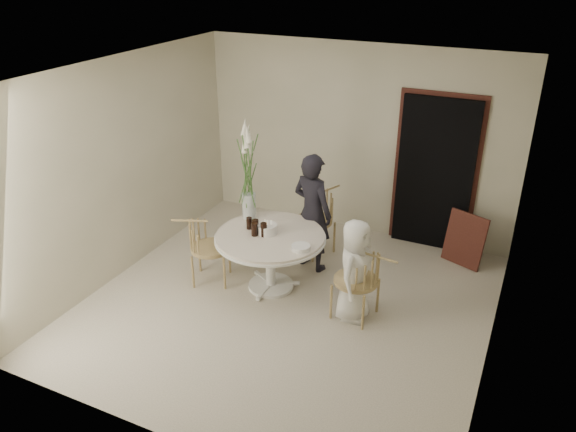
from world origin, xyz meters
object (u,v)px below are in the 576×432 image
at_px(chair_right, 366,276).
at_px(flower_vase, 248,173).
at_px(chair_far, 320,212).
at_px(chair_left, 200,241).
at_px(birthday_cake, 267,229).
at_px(table, 270,243).
at_px(boy, 355,270).
at_px(girl, 312,212).

xyz_separation_m(chair_right, flower_vase, (-1.70, 0.45, 0.78)).
relative_size(chair_far, chair_right, 1.02).
bearing_deg(chair_left, flower_vase, -58.48).
relative_size(chair_far, birthday_cake, 3.70).
bearing_deg(birthday_cake, flower_vase, 143.90).
bearing_deg(table, boy, -7.60).
relative_size(chair_right, birthday_cake, 3.62).
relative_size(table, flower_vase, 1.04).
relative_size(chair_far, boy, 0.73).
distance_m(girl, boy, 1.20).
distance_m(chair_left, birthday_cake, 0.87).
bearing_deg(table, chair_left, -165.78).
xyz_separation_m(chair_far, flower_vase, (-0.63, -0.85, 0.77)).
xyz_separation_m(table, chair_right, (1.25, -0.14, -0.06)).
bearing_deg(boy, girl, 47.29).
bearing_deg(girl, chair_left, 55.11).
distance_m(chair_right, flower_vase, 1.92).
distance_m(table, flower_vase, 0.90).
distance_m(table, boy, 1.12).
relative_size(girl, flower_vase, 1.23).
bearing_deg(girl, chair_far, -64.36).
bearing_deg(chair_far, chair_left, -103.40).
bearing_deg(chair_far, table, -75.19).
distance_m(chair_far, chair_left, 1.72).
bearing_deg(flower_vase, chair_left, -127.18).
height_order(girl, birthday_cake, girl).
relative_size(table, chair_right, 1.55).
height_order(chair_far, chair_left, chair_far).
distance_m(table, girl, 0.74).
distance_m(boy, birthday_cake, 1.19).
height_order(table, girl, girl).
xyz_separation_m(chair_far, girl, (0.08, -0.48, 0.21)).
relative_size(chair_left, flower_vase, 0.66).
distance_m(girl, birthday_cake, 0.73).
bearing_deg(flower_vase, chair_far, 53.44).
height_order(table, birthday_cake, birthday_cake).
distance_m(chair_left, boy, 1.97).
distance_m(chair_far, boy, 1.61).
xyz_separation_m(girl, birthday_cake, (-0.30, -0.66, 0.01)).
bearing_deg(chair_far, flower_vase, -103.16).
bearing_deg(girl, chair_right, 156.69).
height_order(boy, birthday_cake, boy).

